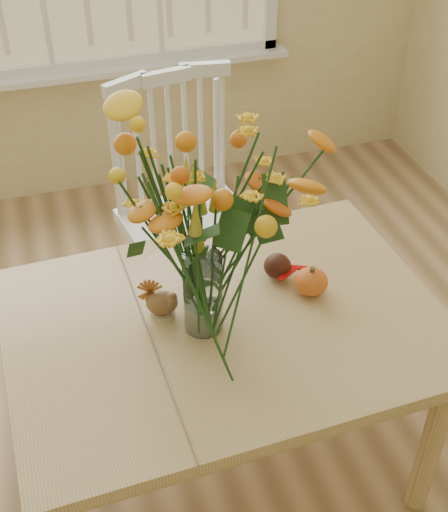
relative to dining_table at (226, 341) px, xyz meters
name	(u,v)px	position (x,y,z in m)	size (l,w,h in m)	color
dining_table	(226,341)	(0.00, 0.00, 0.00)	(1.31, 0.96, 0.68)	tan
windsor_chair	(183,200)	(0.07, 0.80, 0.00)	(0.56, 0.54, 1.06)	white
flower_vase	(201,219)	(-0.07, -0.01, 0.47)	(0.53, 0.53, 0.63)	white
pumpkin	(311,283)	(0.28, 0.04, 0.13)	(0.10, 0.10, 0.08)	#DD561A
turkey_figurine	(162,303)	(-0.17, 0.07, 0.14)	(0.11, 0.09, 0.12)	#CCB78C
dark_gourd	(277,267)	(0.21, 0.14, 0.13)	(0.13, 0.09, 0.08)	#38160F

